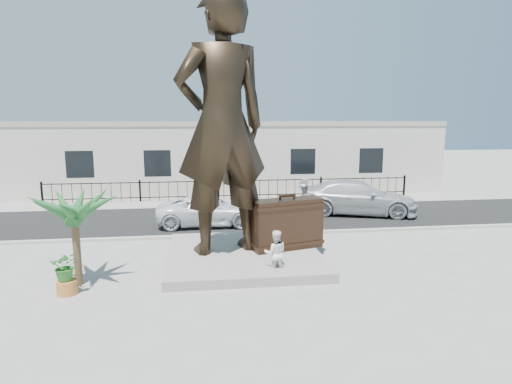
{
  "coord_description": "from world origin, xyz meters",
  "views": [
    {
      "loc": [
        -1.94,
        -12.77,
        4.86
      ],
      "look_at": [
        0.0,
        2.0,
        2.3
      ],
      "focal_mm": 30.0,
      "sensor_mm": 36.0,
      "label": 1
    }
  ],
  "objects_px": {
    "statue": "(222,125)",
    "tourist": "(275,253)",
    "suitcase": "(287,224)",
    "car_white": "(210,211)"
  },
  "relations": [
    {
      "from": "statue",
      "to": "tourist",
      "type": "height_order",
      "value": "statue"
    },
    {
      "from": "statue",
      "to": "suitcase",
      "type": "distance_m",
      "value": 4.14
    },
    {
      "from": "suitcase",
      "to": "car_white",
      "type": "height_order",
      "value": "suitcase"
    },
    {
      "from": "car_white",
      "to": "suitcase",
      "type": "bearing_deg",
      "value": -151.07
    },
    {
      "from": "tourist",
      "to": "car_white",
      "type": "xyz_separation_m",
      "value": [
        -1.88,
        6.79,
        -0.05
      ]
    },
    {
      "from": "tourist",
      "to": "car_white",
      "type": "distance_m",
      "value": 7.05
    },
    {
      "from": "tourist",
      "to": "suitcase",
      "type": "bearing_deg",
      "value": -107.51
    },
    {
      "from": "suitcase",
      "to": "tourist",
      "type": "distance_m",
      "value": 2.05
    },
    {
      "from": "statue",
      "to": "car_white",
      "type": "xyz_separation_m",
      "value": [
        -0.36,
        4.92,
        -3.97
      ]
    },
    {
      "from": "suitcase",
      "to": "car_white",
      "type": "xyz_separation_m",
      "value": [
        -2.62,
        4.93,
        -0.51
      ]
    }
  ]
}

